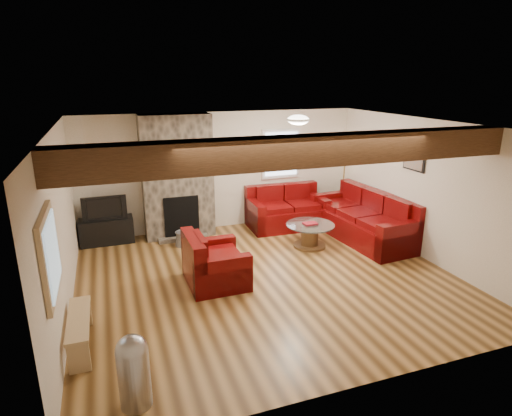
{
  "coord_description": "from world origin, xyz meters",
  "views": [
    {
      "loc": [
        -2.33,
        -5.99,
        3.18
      ],
      "look_at": [
        -0.06,
        0.4,
        1.1
      ],
      "focal_mm": 30.0,
      "sensor_mm": 36.0,
      "label": 1
    }
  ],
  "objects": [
    {
      "name": "loveseat",
      "position": [
        1.32,
        2.23,
        0.45
      ],
      "size": [
        1.71,
        1.01,
        0.89
      ],
      "primitive_type": null,
      "rotation": [
        0.0,
        0.0,
        -0.03
      ],
      "color": "#410405",
      "rests_on": "floor"
    },
    {
      "name": "pine_bench",
      "position": [
        -2.83,
        -1.0,
        0.2
      ],
      "size": [
        0.25,
        1.08,
        0.41
      ],
      "primitive_type": null,
      "color": "tan",
      "rests_on": "floor"
    },
    {
      "name": "coffee_table",
      "position": [
        1.27,
        1.01,
        0.23
      ],
      "size": [
        0.94,
        0.94,
        0.49
      ],
      "color": "#482C17",
      "rests_on": "floor"
    },
    {
      "name": "coal_bucket",
      "position": [
        -1.05,
        1.89,
        0.15
      ],
      "size": [
        0.32,
        0.32,
        0.3
      ],
      "primitive_type": null,
      "color": "gray",
      "rests_on": "floor"
    },
    {
      "name": "ceiling_dome",
      "position": [
        0.9,
        0.9,
        2.44
      ],
      "size": [
        0.4,
        0.4,
        0.18
      ],
      "primitive_type": null,
      "color": "white",
      "rests_on": "room"
    },
    {
      "name": "television",
      "position": [
        -2.45,
        2.53,
        0.75
      ],
      "size": [
        0.83,
        0.11,
        0.48
      ],
      "primitive_type": "imported",
      "color": "black",
      "rests_on": "tv_cabinet"
    },
    {
      "name": "back_window",
      "position": [
        1.35,
        2.71,
        1.55
      ],
      "size": [
        0.9,
        0.08,
        1.1
      ],
      "primitive_type": null,
      "color": "silver",
      "rests_on": "room"
    },
    {
      "name": "armchair_red",
      "position": [
        -0.84,
        0.12,
        0.42
      ],
      "size": [
        0.91,
        1.04,
        0.83
      ],
      "primitive_type": null,
      "rotation": [
        0.0,
        0.0,
        1.58
      ],
      "color": "#410405",
      "rests_on": "floor"
    },
    {
      "name": "chimney_breast",
      "position": [
        -1.0,
        2.49,
        1.22
      ],
      "size": [
        1.4,
        0.67,
        2.5
      ],
      "color": "#37322A",
      "rests_on": "floor"
    },
    {
      "name": "artwork_back",
      "position": [
        0.15,
        2.71,
        1.7
      ],
      "size": [
        0.42,
        0.06,
        0.52
      ],
      "primitive_type": null,
      "color": "black",
      "rests_on": "room"
    },
    {
      "name": "tv_cabinet",
      "position": [
        -2.45,
        2.53,
        0.26
      ],
      "size": [
        1.02,
        0.41,
        0.51
      ],
      "primitive_type": "cube",
      "color": "black",
      "rests_on": "floor"
    },
    {
      "name": "oak_beam",
      "position": [
        0.0,
        -1.25,
        2.31
      ],
      "size": [
        6.0,
        0.36,
        0.38
      ],
      "primitive_type": "cube",
      "color": "#321F0F",
      "rests_on": "room"
    },
    {
      "name": "hatch_window",
      "position": [
        -2.96,
        -1.5,
        1.45
      ],
      "size": [
        0.08,
        1.0,
        0.9
      ],
      "primitive_type": null,
      "color": "tan",
      "rests_on": "room"
    },
    {
      "name": "floor_lamp",
      "position": [
        2.8,
        2.4,
        1.42
      ],
      "size": [
        0.43,
        0.43,
        1.66
      ],
      "color": "#B09449",
      "rests_on": "floor"
    },
    {
      "name": "artwork_right",
      "position": [
        2.96,
        0.3,
        1.75
      ],
      "size": [
        0.06,
        0.55,
        0.42
      ],
      "primitive_type": null,
      "color": "black",
      "rests_on": "room"
    },
    {
      "name": "pedal_bin",
      "position": [
        -2.27,
        -2.22,
        0.4
      ],
      "size": [
        0.33,
        0.33,
        0.79
      ],
      "primitive_type": null,
      "rotation": [
        0.0,
        0.0,
        -0.04
      ],
      "color": "#A1A1A6",
      "rests_on": "floor"
    },
    {
      "name": "sofa_three",
      "position": [
        2.48,
        1.07,
        0.48
      ],
      "size": [
        1.22,
        2.53,
        0.95
      ],
      "primitive_type": null,
      "rotation": [
        0.0,
        0.0,
        -1.49
      ],
      "color": "#410405",
      "rests_on": "floor"
    },
    {
      "name": "room",
      "position": [
        0.0,
        0.0,
        1.25
      ],
      "size": [
        8.0,
        8.0,
        8.0
      ],
      "color": "#533416",
      "rests_on": "ground"
    }
  ]
}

